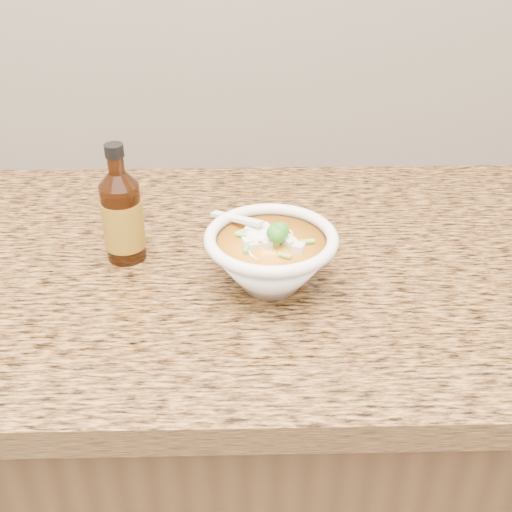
{
  "coord_description": "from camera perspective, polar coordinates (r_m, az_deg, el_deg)",
  "views": [
    {
      "loc": [
        0.14,
        0.87,
        1.4
      ],
      "look_at": [
        0.16,
        1.6,
        0.95
      ],
      "focal_mm": 45.0,
      "sensor_mm": 36.0,
      "label": 1
    }
  ],
  "objects": [
    {
      "name": "soup_bowl",
      "position": [
        0.86,
        1.32,
        -0.2
      ],
      "size": [
        0.18,
        0.18,
        0.1
      ],
      "rotation": [
        0.0,
        0.0,
        -0.09
      ],
      "color": "white",
      "rests_on": "counter_slab"
    },
    {
      "name": "counter_slab",
      "position": [
        0.97,
        -9.44,
        -0.9
      ],
      "size": [
        4.0,
        0.68,
        0.04
      ],
      "primitive_type": "cube",
      "color": "olive",
      "rests_on": "cabinet"
    },
    {
      "name": "cabinet",
      "position": [
        1.27,
        -7.57,
        -18.16
      ],
      "size": [
        4.0,
        0.65,
        0.86
      ],
      "primitive_type": "cube",
      "color": "#352110",
      "rests_on": "ground"
    },
    {
      "name": "hot_sauce_bottle",
      "position": [
        0.93,
        -11.78,
        3.41
      ],
      "size": [
        0.07,
        0.07,
        0.18
      ],
      "rotation": [
        0.0,
        0.0,
        -0.27
      ],
      "color": "#3A1807",
      "rests_on": "counter_slab"
    }
  ]
}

